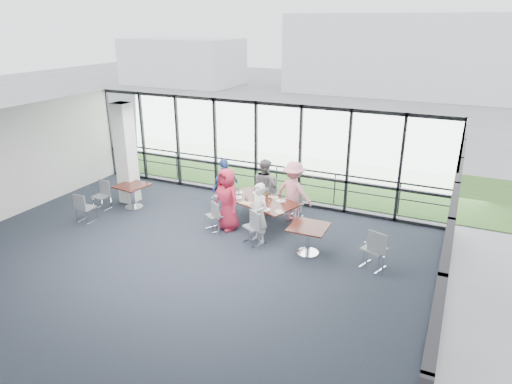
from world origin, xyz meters
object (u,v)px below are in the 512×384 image
at_px(side_table_right, 309,230).
at_px(chair_main_end, 223,196).
at_px(main_table, 260,204).
at_px(diner_far_right, 294,192).
at_px(diner_far_left, 265,186).
at_px(chair_spare_r, 374,249).
at_px(side_table_left, 132,188).
at_px(chair_main_fl, 268,195).
at_px(chair_spare_lb, 101,196).
at_px(diner_near_right, 259,213).
at_px(chair_spare_la, 86,208).
at_px(chair_main_nl, 215,216).
at_px(structural_column, 126,154).
at_px(chair_main_fr, 295,205).
at_px(diner_near_left, 227,199).
at_px(chair_main_nr, 255,227).
at_px(diner_end, 225,186).

xyz_separation_m(side_table_right, chair_main_end, (-3.27, 1.54, -0.16)).
height_order(main_table, diner_far_right, diner_far_right).
bearing_deg(diner_far_left, chair_spare_r, 178.63).
bearing_deg(main_table, side_table_left, -154.70).
xyz_separation_m(chair_main_fl, chair_spare_lb, (-4.70, -2.19, -0.04)).
bearing_deg(diner_far_right, side_table_left, 25.10).
bearing_deg(chair_spare_r, chair_spare_lb, -160.48).
height_order(diner_near_right, chair_spare_la, diner_near_right).
bearing_deg(chair_main_nl, chair_main_fl, 101.05).
relative_size(structural_column, chair_spare_lb, 3.64).
bearing_deg(diner_far_left, chair_main_nl, 96.49).
xyz_separation_m(chair_main_fr, chair_main_end, (-2.19, -0.42, 0.07)).
relative_size(side_table_left, diner_far_right, 0.56).
relative_size(side_table_left, diner_far_left, 0.61).
relative_size(diner_far_right, chair_spare_la, 2.07).
distance_m(structural_column, diner_near_left, 3.99).
relative_size(side_table_left, chair_main_nl, 1.16).
relative_size(main_table, chair_main_nr, 2.46).
relative_size(diner_near_right, chair_main_nl, 1.89).
xyz_separation_m(main_table, diner_near_right, (0.42, -1.02, 0.18)).
bearing_deg(chair_main_nl, chair_main_fr, 77.27).
bearing_deg(chair_spare_lb, chair_main_nl, -175.37).
xyz_separation_m(side_table_right, chair_spare_r, (1.64, -0.04, -0.14)).
relative_size(diner_near_left, chair_main_nl, 2.05).
distance_m(side_table_right, chair_spare_lb, 6.75).
distance_m(chair_main_fl, chair_main_end, 1.40).
xyz_separation_m(diner_end, chair_spare_la, (-3.35, -2.33, -0.42)).
relative_size(side_table_left, side_table_right, 1.08).
distance_m(diner_near_left, chair_main_end, 1.38).
xyz_separation_m(chair_main_fr, chair_spare_lb, (-5.67, -1.94, 0.03)).
height_order(structural_column, chair_spare_la, structural_column).
bearing_deg(chair_main_nl, chair_spare_lb, -145.04).
distance_m(side_table_right, diner_near_left, 2.59).
bearing_deg(side_table_left, chair_main_fl, 22.85).
bearing_deg(chair_main_nl, chair_spare_la, -131.32).
height_order(side_table_right, chair_main_fl, chair_main_fl).
distance_m(chair_main_fl, chair_spare_lb, 5.19).
relative_size(structural_column, main_table, 1.36).
xyz_separation_m(diner_near_left, chair_main_fl, (0.49, 1.76, -0.41)).
height_order(side_table_right, chair_spare_lb, chair_spare_lb).
distance_m(side_table_left, chair_main_fr, 5.09).
bearing_deg(chair_spare_r, chair_main_fr, 163.63).
distance_m(chair_main_fr, chair_spare_la, 6.12).
xyz_separation_m(main_table, diner_far_right, (0.75, 0.67, 0.26)).
xyz_separation_m(diner_near_right, chair_main_nl, (-1.42, 0.15, -0.38)).
bearing_deg(chair_spare_la, chair_main_fl, 31.41).
height_order(diner_far_left, chair_main_nr, diner_far_left).
relative_size(chair_main_end, chair_spare_lb, 1.09).
distance_m(diner_far_left, diner_end, 1.21).
bearing_deg(diner_end, diner_near_right, 69.68).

